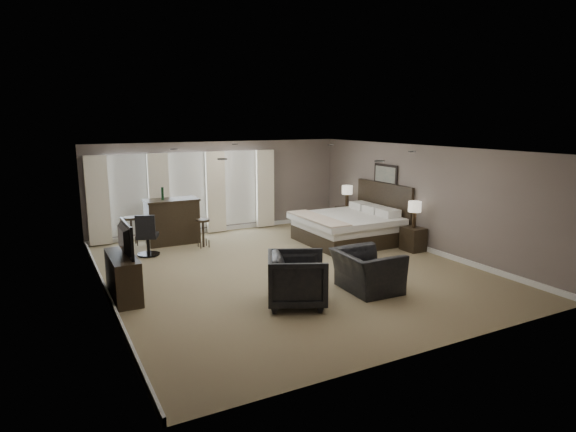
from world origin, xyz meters
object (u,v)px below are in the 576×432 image
tv (121,252)px  armchair_far (297,277)px  armchair_near (367,264)px  bar_stool_left (132,231)px  lamp_far (347,196)px  lamp_near (414,215)px  bar_stool_right (203,233)px  desk_chair (147,235)px  dresser (123,277)px  bed (350,214)px  bar_counter (172,221)px  nightstand_far (347,218)px  nightstand_near (413,239)px

tv → armchair_far: (2.65, -1.77, -0.36)m
armchair_near → bar_stool_left: bearing=33.3°
lamp_far → armchair_far: size_ratio=0.64×
lamp_far → lamp_near: bearing=-90.0°
bar_stool_right → desk_chair: size_ratio=0.71×
dresser → bar_stool_right: 3.67m
bed → desk_chair: bearing=167.0°
bar_counter → lamp_far: bearing=-6.8°
nightstand_far → lamp_near: 2.96m
nightstand_far → bar_stool_right: (-4.52, -0.15, 0.05)m
nightstand_near → lamp_far: 2.98m
bar_stool_left → armchair_far: bearing=-71.8°
desk_chair → tv: bearing=90.9°
bed → bar_counter: (-4.21, 2.06, -0.17)m
nightstand_near → armchair_near: bearing=-147.2°
bed → tv: bed is taller
armchair_near → desk_chair: bearing=38.1°
bed → nightstand_near: (0.89, -1.45, -0.47)m
armchair_far → bar_stool_left: size_ratio=1.37×
dresser → bar_stool_right: bearing=49.1°
bar_stool_right → nightstand_near: bearing=-31.3°
nightstand_far → desk_chair: bearing=-177.3°
tv → armchair_near: armchair_near is taller
nightstand_far → armchair_far: armchair_far is taller
armchair_near → lamp_far: bearing=-28.4°
lamp_far → desk_chair: (-5.93, -0.28, -0.44)m
tv → dresser: bearing=0.0°
lamp_far → desk_chair: lamp_far is taller
nightstand_near → armchair_far: 4.64m
tv → desk_chair: size_ratio=1.02×
armchair_far → desk_chair: size_ratio=0.99×
armchair_near → bar_stool_left: 6.49m
lamp_far → bar_counter: 5.15m
nightstand_far → bar_stool_left: (-6.10, 0.88, 0.06)m
bed → bar_counter: bearing=153.9°
desk_chair → armchair_near: bearing=147.3°
bed → armchair_far: 4.70m
bar_counter → lamp_near: bearing=-34.5°
bed → bar_stool_left: size_ratio=3.20×
armchair_near → bar_stool_right: size_ratio=1.63×
bed → lamp_far: bed is taller
lamp_near → bar_counter: bearing=145.5°
lamp_far → dresser: lamp_far is taller
nightstand_near → dresser: size_ratio=0.42×
lamp_near → lamp_far: 2.90m
bar_counter → bar_stool_right: size_ratio=1.87×
bed → bar_counter: size_ratio=1.75×
bed → bar_stool_left: bearing=155.9°
dresser → bar_counter: bar_counter is taller
lamp_near → armchair_far: size_ratio=0.64×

